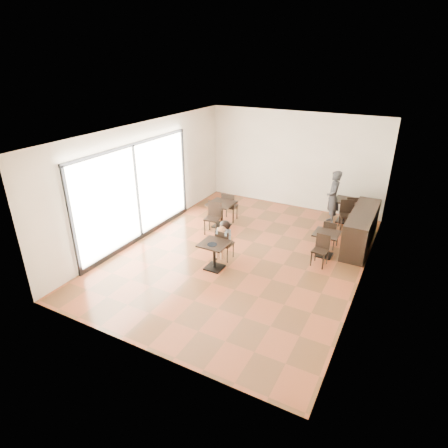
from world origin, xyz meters
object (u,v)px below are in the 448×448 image
Objects in this scene: chair_mid_b at (320,251)px; child_table at (214,256)px; cafe_table_mid at (325,244)px; chair_mid_a at (331,234)px; chair_left_b at (213,219)px; chair_back_b at (347,216)px; chair_left_a at (230,206)px; chair_back_a at (351,209)px; cafe_table_left at (222,215)px; adult_patron at (333,198)px; child at (225,240)px; cafe_table_back at (345,211)px; child_chair at (225,244)px.

child_table is at bearing -143.39° from chair_mid_b.
chair_mid_a reaches higher than cafe_table_mid.
chair_mid_a is (2.24, 2.47, 0.05)m from child_table.
chair_left_b is 1.06× the size of chair_back_b.
chair_left_a is 3.78m from chair_back_a.
cafe_table_left reaches higher than child_table.
chair_mid_b is at bearing 31.43° from child_table.
chair_left_a is (-2.88, -1.29, -0.37)m from adult_patron.
cafe_table_mid is at bearing 40.60° from child_table.
cafe_table_back is at bearing 59.84° from child.
child is 1.20× the size of chair_back_a.
cafe_table_mid is 0.85× the size of cafe_table_left.
chair_back_b is at bearing -74.86° from cafe_table_back.
cafe_table_left is 0.98× the size of chair_mid_b.
chair_left_b is at bearing 120.90° from child_table.
cafe_table_mid is 0.90× the size of cafe_table_back.
adult_patron reaches higher than chair_back_b.
chair_back_b is (0.51, -0.25, -0.40)m from adult_patron.
chair_left_b reaches higher than child_chair.
chair_left_b reaches higher than child_table.
adult_patron is at bearing 62.21° from child.
chair_left_b is (-1.01, 1.15, -0.06)m from child.
chair_back_a is at bearing 58.66° from child.
child is 2.46m from chair_left_a.
chair_mid_a and chair_mid_b have the same top height.
cafe_table_back is (-0.00, 2.47, 0.04)m from cafe_table_mid.
chair_left_b reaches higher than cafe_table_mid.
chair_mid_a is (0.00, 0.55, 0.07)m from cafe_table_mid.
child is at bearing 45.78° from chair_mid_a.
chair_mid_b is at bearing 149.47° from chair_left_a.
cafe_table_back is (0.37, 0.30, -0.47)m from adult_patron.
chair_left_a reaches higher than chair_back_b.
child_table is 0.83× the size of child_chair.
chair_left_a is 1.10m from chair_left_b.
chair_mid_b is 3.27m from chair_left_b.
child reaches higher than chair_mid_a.
child_table is at bearing -142.28° from chair_back_b.
cafe_table_mid is 2.47m from cafe_table_back.
child is at bearing -48.28° from adult_patron.
chair_back_b reaches higher than child_table.
chair_left_a is (-1.01, 2.25, 0.05)m from child_chair.
child_table is at bearing 103.16° from chair_left_a.
cafe_table_left is at bearing 83.22° from chair_left_a.
chair_left_b is (-3.24, -2.69, 0.10)m from cafe_table_back.
child_table is 0.55m from child_chair.
cafe_table_mid is 1.93m from chair_back_b.
cafe_table_back is (2.23, 4.39, 0.02)m from child_table.
chair_left_b is at bearing 131.54° from child.
cafe_table_left reaches higher than cafe_table_mid.
adult_patron is 2.55× the size of cafe_table_mid.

